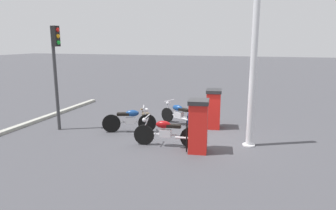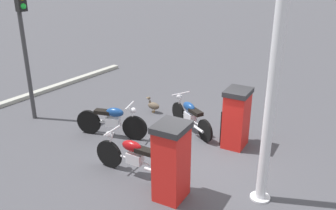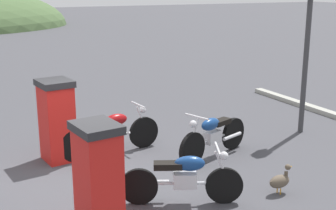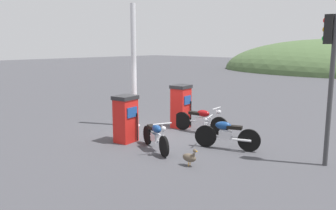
# 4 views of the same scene
# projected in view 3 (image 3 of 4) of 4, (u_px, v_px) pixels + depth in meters

# --- Properties ---
(ground_plane) EXTENTS (120.00, 120.00, 0.00)m
(ground_plane) POSITION_uv_depth(u_px,v_px,m) (97.00, 182.00, 8.10)
(ground_plane) COLOR #424247
(fuel_pump_near) EXTENTS (0.67, 0.79, 1.50)m
(fuel_pump_near) POSITION_uv_depth(u_px,v_px,m) (98.00, 173.00, 6.58)
(fuel_pump_near) COLOR red
(fuel_pump_near) RESTS_ON ground
(fuel_pump_far) EXTENTS (0.69, 0.77, 1.61)m
(fuel_pump_far) POSITION_uv_depth(u_px,v_px,m) (57.00, 120.00, 8.93)
(fuel_pump_far) COLOR red
(fuel_pump_far) RESTS_ON ground
(motorcycle_near_pump) EXTENTS (1.80, 0.93, 0.94)m
(motorcycle_near_pump) POSITION_uv_depth(u_px,v_px,m) (184.00, 177.00, 7.20)
(motorcycle_near_pump) COLOR black
(motorcycle_near_pump) RESTS_ON ground
(motorcycle_far_pump) EXTENTS (2.17, 0.56, 0.97)m
(motorcycle_far_pump) POSITION_uv_depth(u_px,v_px,m) (112.00, 132.00, 9.32)
(motorcycle_far_pump) COLOR black
(motorcycle_far_pump) RESTS_ON ground
(motorcycle_extra) EXTENTS (1.88, 0.85, 0.97)m
(motorcycle_extra) POSITION_uv_depth(u_px,v_px,m) (213.00, 135.00, 9.13)
(motorcycle_extra) COLOR black
(motorcycle_extra) RESTS_ON ground
(wandering_duck) EXTENTS (0.49, 0.23, 0.49)m
(wandering_duck) POSITION_uv_depth(u_px,v_px,m) (280.00, 181.00, 7.60)
(wandering_duck) COLOR brown
(wandering_duck) RESTS_ON ground
(roadside_traffic_light) EXTENTS (0.38, 0.25, 3.83)m
(roadside_traffic_light) POSITION_uv_depth(u_px,v_px,m) (306.00, 19.00, 10.14)
(roadside_traffic_light) COLOR #38383A
(roadside_traffic_light) RESTS_ON ground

